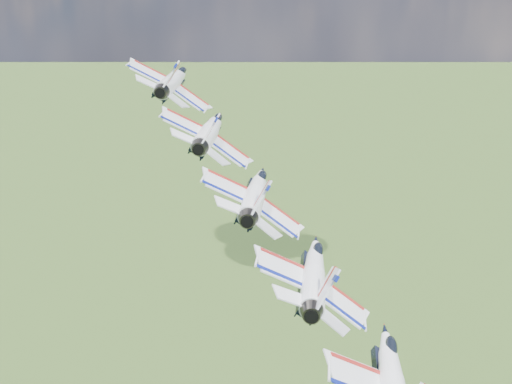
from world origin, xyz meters
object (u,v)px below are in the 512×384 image
(jet_1, at_px, (211,130))
(jet_2, at_px, (256,192))
(jet_3, at_px, (314,272))
(jet_4, at_px, (391,377))
(jet_0, at_px, (174,80))

(jet_1, xyz_separation_m, jet_2, (7.61, -7.83, -3.32))
(jet_2, height_order, jet_3, jet_2)
(jet_1, distance_m, jet_3, 22.82)
(jet_1, bearing_deg, jet_2, -58.49)
(jet_3, distance_m, jet_4, 11.41)
(jet_1, xyz_separation_m, jet_4, (22.83, -23.48, -9.96))
(jet_0, relative_size, jet_1, 1.00)
(jet_1, distance_m, jet_2, 11.41)
(jet_0, height_order, jet_2, jet_0)
(jet_1, distance_m, jet_4, 34.23)
(jet_1, height_order, jet_3, jet_1)
(jet_1, bearing_deg, jet_0, 121.51)
(jet_2, bearing_deg, jet_3, -58.49)
(jet_3, bearing_deg, jet_2, 121.51)
(jet_0, distance_m, jet_1, 11.41)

